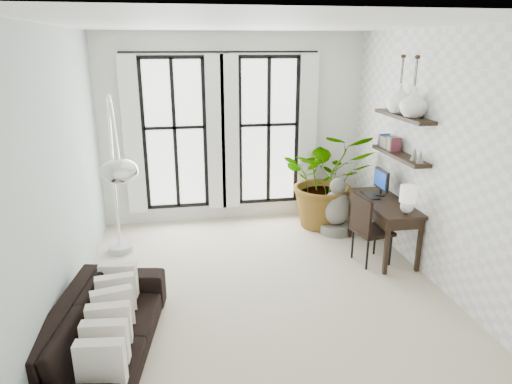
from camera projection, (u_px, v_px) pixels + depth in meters
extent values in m
plane|color=beige|center=(261.00, 285.00, 5.95)|extent=(5.00, 5.00, 0.00)
plane|color=white|center=(262.00, 24.00, 4.97)|extent=(5.00, 5.00, 0.00)
plane|color=#A9BDB3|center=(63.00, 175.00, 5.08)|extent=(0.00, 5.00, 5.00)
plane|color=white|center=(433.00, 158.00, 5.84)|extent=(0.00, 5.00, 5.00)
plane|color=white|center=(234.00, 130.00, 7.80)|extent=(4.50, 0.00, 4.50)
cube|color=white|center=(175.00, 135.00, 7.62)|extent=(1.00, 0.02, 2.50)
cube|color=white|center=(133.00, 137.00, 7.41)|extent=(0.30, 0.04, 2.60)
cube|color=white|center=(216.00, 135.00, 7.64)|extent=(0.30, 0.04, 2.60)
cube|color=white|center=(268.00, 132.00, 7.89)|extent=(1.00, 0.02, 2.50)
cube|color=white|center=(230.00, 134.00, 7.68)|extent=(0.30, 0.04, 2.60)
cube|color=white|center=(308.00, 132.00, 7.91)|extent=(0.30, 0.04, 2.60)
cylinder|color=black|center=(221.00, 52.00, 7.26)|extent=(3.20, 0.03, 0.03)
cube|color=black|center=(400.00, 155.00, 6.43)|extent=(0.25, 1.30, 0.05)
cube|color=black|center=(403.00, 116.00, 6.26)|extent=(0.25, 1.30, 0.05)
cube|color=#DF3765|center=(383.00, 140.00, 6.91)|extent=(0.16, 0.04, 0.18)
cube|color=#304DAB|center=(384.00, 140.00, 6.87)|extent=(0.16, 0.04, 0.18)
cube|color=orange|center=(386.00, 141.00, 6.83)|extent=(0.16, 0.04, 0.18)
cube|color=green|center=(387.00, 141.00, 6.79)|extent=(0.16, 0.04, 0.18)
cube|color=purple|center=(388.00, 142.00, 6.74)|extent=(0.16, 0.04, 0.18)
cube|color=orange|center=(390.00, 143.00, 6.70)|extent=(0.16, 0.03, 0.18)
cube|color=#484848|center=(391.00, 143.00, 6.66)|extent=(0.16, 0.03, 0.18)
cube|color=#32B096|center=(393.00, 144.00, 6.62)|extent=(0.16, 0.03, 0.18)
cube|color=tan|center=(394.00, 145.00, 6.57)|extent=(0.16, 0.03, 0.18)
cube|color=brown|center=(396.00, 145.00, 6.53)|extent=(0.16, 0.03, 0.18)
cone|color=slate|center=(415.00, 154.00, 6.02)|extent=(0.10, 0.10, 0.18)
cone|color=slate|center=(420.00, 156.00, 5.88)|extent=(0.10, 0.10, 0.18)
imported|color=black|center=(102.00, 332.00, 4.43)|extent=(1.20, 2.32, 0.65)
cube|color=silver|center=(101.00, 363.00, 3.74)|extent=(0.40, 0.12, 0.40)
cube|color=silver|center=(105.00, 342.00, 4.00)|extent=(0.40, 0.12, 0.40)
cube|color=silver|center=(109.00, 324.00, 4.26)|extent=(0.40, 0.12, 0.40)
cube|color=silver|center=(113.00, 308.00, 4.53)|extent=(0.40, 0.12, 0.40)
cube|color=silver|center=(116.00, 293.00, 4.79)|extent=(0.40, 0.12, 0.40)
cube|color=silver|center=(119.00, 280.00, 5.05)|extent=(0.40, 0.12, 0.40)
imported|color=#2D7228|center=(327.00, 179.00, 7.68)|extent=(1.70, 1.54, 1.67)
cube|color=black|center=(385.00, 202.00, 6.62)|extent=(0.59, 1.40, 0.04)
cube|color=black|center=(383.00, 209.00, 6.65)|extent=(0.54, 1.33, 0.13)
cube|color=black|center=(387.00, 248.00, 6.10)|extent=(0.05, 0.05, 0.77)
cube|color=black|center=(419.00, 245.00, 6.18)|extent=(0.05, 0.05, 0.77)
cube|color=black|center=(351.00, 214.00, 7.31)|extent=(0.05, 0.05, 0.77)
cube|color=black|center=(379.00, 212.00, 7.39)|extent=(0.05, 0.05, 0.77)
cube|color=black|center=(382.00, 179.00, 6.80)|extent=(0.04, 0.42, 0.30)
cube|color=navy|center=(380.00, 179.00, 6.79)|extent=(0.00, 0.36, 0.24)
cube|color=black|center=(370.00, 195.00, 6.84)|extent=(0.15, 0.40, 0.02)
sphere|color=silver|center=(407.00, 207.00, 6.09)|extent=(0.18, 0.18, 0.18)
cylinder|color=white|center=(408.00, 194.00, 6.03)|extent=(0.22, 0.22, 0.22)
cube|color=black|center=(373.00, 231.00, 6.45)|extent=(0.55, 0.55, 0.05)
cube|color=black|center=(361.00, 216.00, 6.30)|extent=(0.12, 0.47, 0.53)
cylinder|color=black|center=(364.00, 254.00, 6.32)|extent=(0.03, 0.03, 0.44)
cylinder|color=black|center=(389.00, 252.00, 6.39)|extent=(0.03, 0.03, 0.44)
cylinder|color=black|center=(354.00, 243.00, 6.68)|extent=(0.03, 0.03, 0.44)
cylinder|color=black|center=(378.00, 241.00, 6.74)|extent=(0.03, 0.03, 0.44)
cylinder|color=silver|center=(121.00, 248.00, 6.90)|extent=(0.37, 0.37, 0.10)
cylinder|color=silver|center=(118.00, 216.00, 6.74)|extent=(0.04, 0.04, 1.04)
ellipsoid|color=silver|center=(119.00, 171.00, 4.04)|extent=(0.33, 0.33, 0.22)
cylinder|color=slate|center=(335.00, 228.00, 7.59)|extent=(0.52, 0.52, 0.16)
ellipsoid|color=slate|center=(337.00, 207.00, 7.48)|extent=(0.47, 0.47, 0.58)
sphere|color=slate|center=(338.00, 186.00, 7.37)|extent=(0.26, 0.26, 0.26)
imported|color=white|center=(414.00, 103.00, 5.96)|extent=(0.37, 0.37, 0.38)
imported|color=white|center=(400.00, 99.00, 6.34)|extent=(0.37, 0.37, 0.38)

